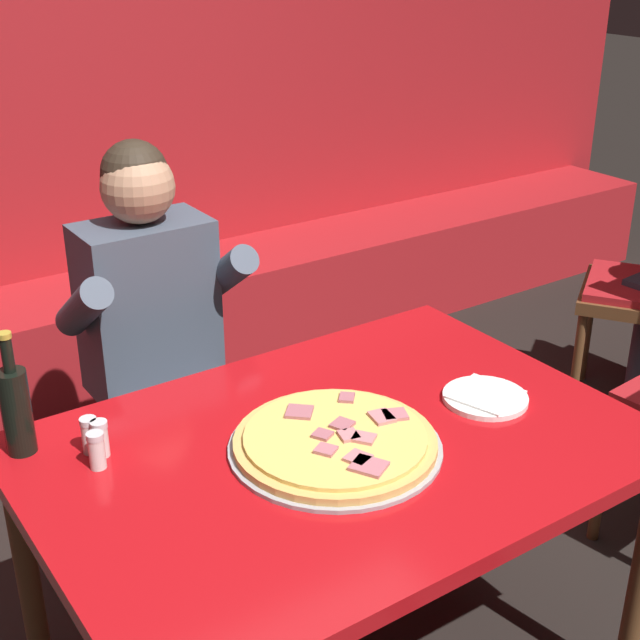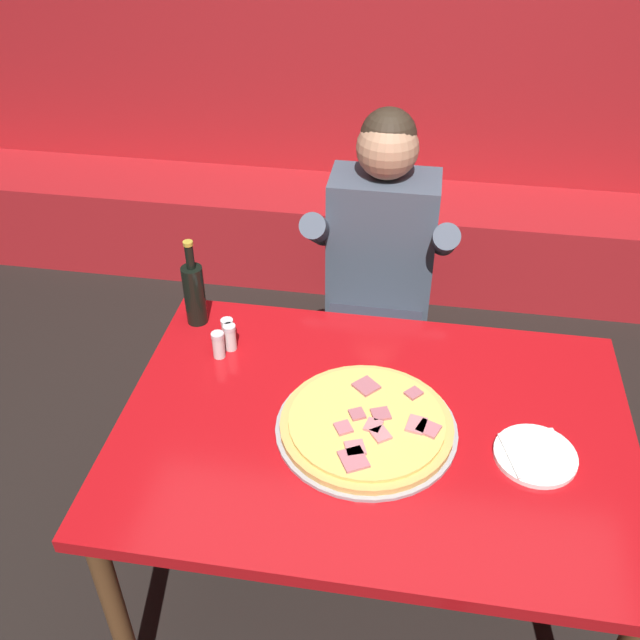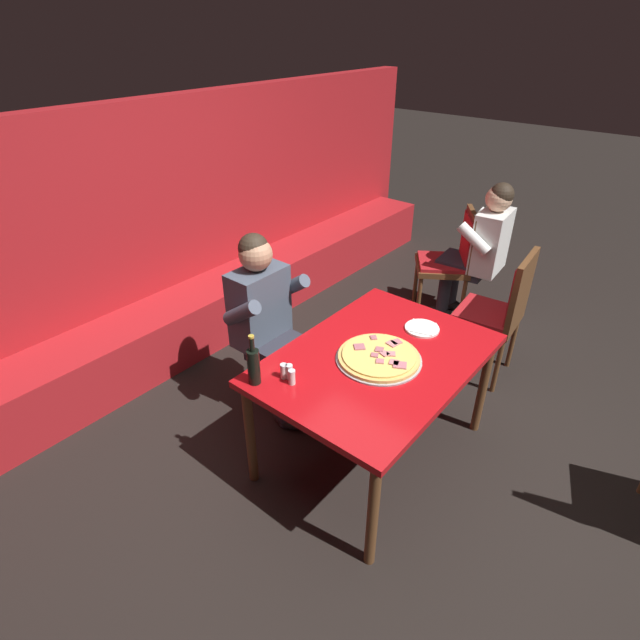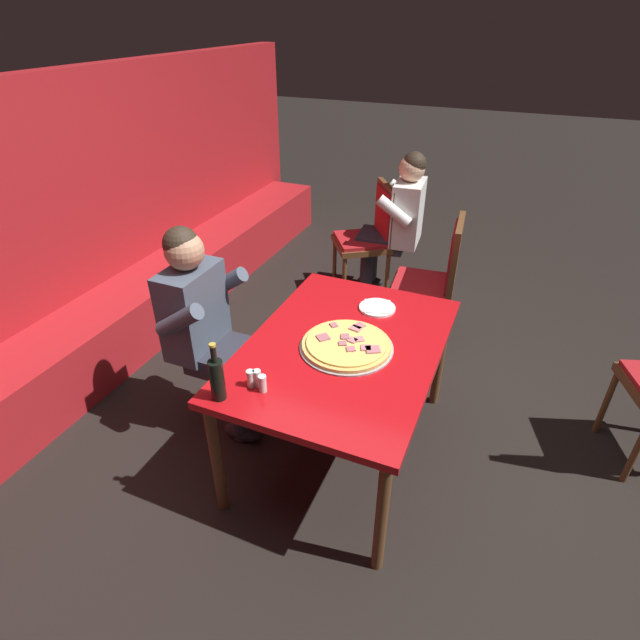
{
  "view_description": "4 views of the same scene",
  "coord_description": "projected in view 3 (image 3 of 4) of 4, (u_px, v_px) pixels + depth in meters",
  "views": [
    {
      "loc": [
        -1.0,
        -1.4,
        1.83
      ],
      "look_at": [
        0.04,
        0.13,
        0.99
      ],
      "focal_mm": 50.0,
      "sensor_mm": 36.0,
      "label": 1
    },
    {
      "loc": [
        0.07,
        -1.35,
        2.11
      ],
      "look_at": [
        -0.17,
        0.12,
        0.99
      ],
      "focal_mm": 40.0,
      "sensor_mm": 36.0,
      "label": 2
    },
    {
      "loc": [
        -1.97,
        -1.21,
        2.39
      ],
      "look_at": [
        -0.19,
        0.26,
        0.98
      ],
      "focal_mm": 28.0,
      "sensor_mm": 36.0,
      "label": 3
    },
    {
      "loc": [
        -1.99,
        -0.71,
        2.23
      ],
      "look_at": [
        -0.09,
        0.09,
        0.93
      ],
      "focal_mm": 28.0,
      "sensor_mm": 36.0,
      "label": 4
    }
  ],
  "objects": [
    {
      "name": "plate_white_paper",
      "position": [
        422.0,
        328.0,
        3.05
      ],
      "size": [
        0.21,
        0.21,
        0.02
      ],
      "color": "white",
      "rests_on": "main_dining_table"
    },
    {
      "name": "shaker_black_pepper",
      "position": [
        289.0,
        372.0,
        2.62
      ],
      "size": [
        0.04,
        0.04,
        0.09
      ],
      "color": "silver",
      "rests_on": "main_dining_table"
    },
    {
      "name": "booth_bench",
      "position": [
        185.0,
        324.0,
        4.09
      ],
      "size": [
        6.46,
        0.48,
        0.46
      ],
      "primitive_type": "cube",
      "color": "#A3191E",
      "rests_on": "ground_plane"
    },
    {
      "name": "pizza",
      "position": [
        379.0,
        357.0,
        2.78
      ],
      "size": [
        0.48,
        0.48,
        0.05
      ],
      "color": "#9E9EA3",
      "rests_on": "main_dining_table"
    },
    {
      "name": "diner_seated_blue_shirt",
      "position": [
        269.0,
        320.0,
        3.22
      ],
      "size": [
        0.53,
        0.53,
        1.27
      ],
      "color": "black",
      "rests_on": "ground_plane"
    },
    {
      "name": "main_dining_table",
      "position": [
        377.0,
        367.0,
        2.85
      ],
      "size": [
        1.37,
        0.96,
        0.74
      ],
      "color": "brown",
      "rests_on": "ground_plane"
    },
    {
      "name": "shaker_oregano",
      "position": [
        284.0,
        372.0,
        2.63
      ],
      "size": [
        0.04,
        0.04,
        0.09
      ],
      "color": "silver",
      "rests_on": "main_dining_table"
    },
    {
      "name": "booth_wall_panel",
      "position": [
        146.0,
        232.0,
        3.89
      ],
      "size": [
        6.8,
        0.16,
        1.9
      ],
      "primitive_type": "cube",
      "color": "#A3191E",
      "rests_on": "ground_plane"
    },
    {
      "name": "diner_standing_companion",
      "position": [
        479.0,
        247.0,
        4.23
      ],
      "size": [
        0.55,
        0.56,
        1.27
      ],
      "color": "black",
      "rests_on": "ground_plane"
    },
    {
      "name": "dining_chair_by_booth",
      "position": [
        452.0,
        257.0,
        4.36
      ],
      "size": [
        0.61,
        0.61,
        0.99
      ],
      "color": "brown",
      "rests_on": "ground_plane"
    },
    {
      "name": "ground_plane",
      "position": [
        370.0,
        451.0,
        3.2
      ],
      "size": [
        24.0,
        24.0,
        0.0
      ],
      "primitive_type": "plane",
      "color": "black"
    },
    {
      "name": "shaker_parmesan",
      "position": [
        292.0,
        378.0,
        2.59
      ],
      "size": [
        0.04,
        0.04,
        0.09
      ],
      "color": "silver",
      "rests_on": "main_dining_table"
    },
    {
      "name": "dining_chair_far_left",
      "position": [
        500.0,
        308.0,
        3.6
      ],
      "size": [
        0.48,
        0.48,
        1.02
      ],
      "color": "brown",
      "rests_on": "ground_plane"
    },
    {
      "name": "beer_bottle",
      "position": [
        254.0,
        365.0,
        2.56
      ],
      "size": [
        0.07,
        0.07,
        0.29
      ],
      "color": "black",
      "rests_on": "main_dining_table"
    }
  ]
}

